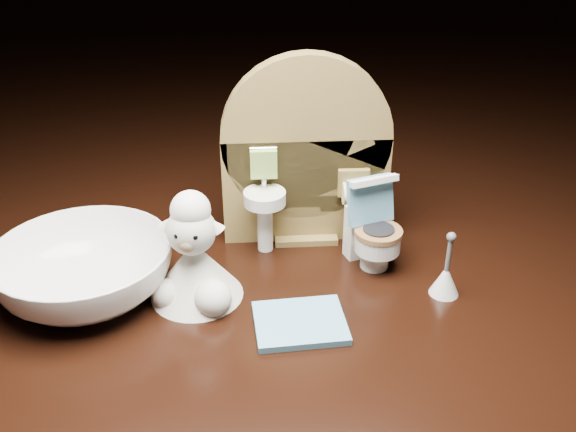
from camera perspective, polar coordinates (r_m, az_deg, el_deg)
name	(u,v)px	position (r m, az deg, el deg)	size (l,w,h in m)	color
backdrop_panel	(305,163)	(0.49, 1.53, 4.78)	(0.13, 0.05, 0.15)	brown
toy_toilet	(372,233)	(0.48, 7.47, -1.47)	(0.04, 0.05, 0.07)	white
bath_mat	(300,323)	(0.43, 1.07, -9.47)	(0.06, 0.05, 0.00)	#5E9FC1
toilet_brush	(446,278)	(0.46, 13.83, -5.36)	(0.02, 0.02, 0.05)	white
plush_lamb	(194,262)	(0.44, -8.31, -4.08)	(0.06, 0.06, 0.08)	white
ceramic_bowl	(85,271)	(0.47, -17.61, -4.71)	(0.12, 0.12, 0.04)	white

